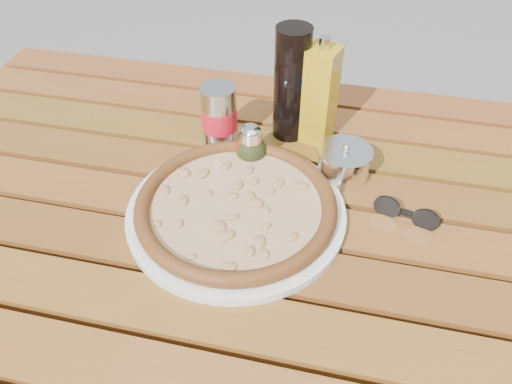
% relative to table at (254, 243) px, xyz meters
% --- Properties ---
extents(table, '(1.40, 0.90, 0.75)m').
position_rel_table_xyz_m(table, '(0.00, 0.00, 0.00)').
color(table, '#361A0C').
rests_on(table, ground).
extents(plate, '(0.42, 0.42, 0.01)m').
position_rel_table_xyz_m(plate, '(-0.03, -0.01, 0.08)').
color(plate, white).
rests_on(plate, table).
extents(pizza, '(0.42, 0.42, 0.03)m').
position_rel_table_xyz_m(pizza, '(-0.03, -0.01, 0.10)').
color(pizza, beige).
rests_on(pizza, plate).
extents(pepper_shaker, '(0.06, 0.06, 0.08)m').
position_rel_table_xyz_m(pepper_shaker, '(-0.04, 0.13, 0.11)').
color(pepper_shaker, '#AA3013').
rests_on(pepper_shaker, table).
extents(oregano_shaker, '(0.06, 0.06, 0.08)m').
position_rel_table_xyz_m(oregano_shaker, '(-0.03, 0.13, 0.11)').
color(oregano_shaker, '#313A17').
rests_on(oregano_shaker, table).
extents(dark_bottle, '(0.07, 0.07, 0.22)m').
position_rel_table_xyz_m(dark_bottle, '(0.02, 0.24, 0.19)').
color(dark_bottle, black).
rests_on(dark_bottle, table).
extents(soda_can, '(0.07, 0.07, 0.12)m').
position_rel_table_xyz_m(soda_can, '(-0.11, 0.18, 0.13)').
color(soda_can, silver).
rests_on(soda_can, table).
extents(olive_oil_cruet, '(0.07, 0.07, 0.21)m').
position_rel_table_xyz_m(olive_oil_cruet, '(0.07, 0.23, 0.17)').
color(olive_oil_cruet, '#B89013').
rests_on(olive_oil_cruet, table).
extents(parmesan_tin, '(0.11, 0.11, 0.07)m').
position_rel_table_xyz_m(parmesan_tin, '(0.13, 0.13, 0.11)').
color(parmesan_tin, white).
rests_on(parmesan_tin, table).
extents(sunglasses, '(0.11, 0.05, 0.04)m').
position_rel_table_xyz_m(sunglasses, '(0.25, 0.04, 0.09)').
color(sunglasses, black).
rests_on(sunglasses, table).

